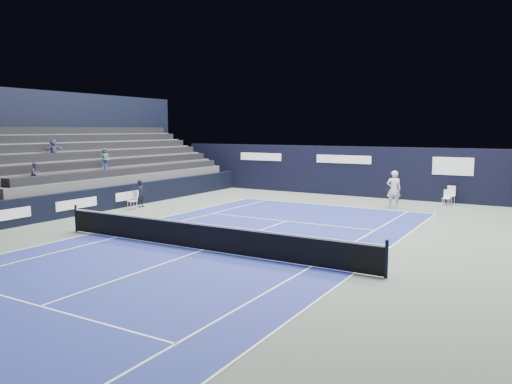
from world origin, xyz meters
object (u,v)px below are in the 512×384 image
folding_chair_back_a (447,195)px  folding_chair_back_b (450,194)px  tennis_net (202,236)px  line_judge_chair (134,199)px  tennis_player (394,189)px

folding_chair_back_a → folding_chair_back_b: bearing=84.2°
tennis_net → line_judge_chair: bearing=147.4°
folding_chair_back_b → tennis_net: tennis_net is taller
folding_chair_back_a → tennis_player: tennis_player is taller
folding_chair_back_a → tennis_player: bearing=-126.5°
folding_chair_back_a → folding_chair_back_b: folding_chair_back_b is taller
folding_chair_back_b → line_judge_chair: 17.35m
line_judge_chair → folding_chair_back_a: bearing=54.2°
folding_chair_back_a → tennis_net: tennis_net is taller
folding_chair_back_a → folding_chair_back_b: 0.48m
folding_chair_back_a → tennis_player: size_ratio=0.43×
folding_chair_back_a → line_judge_chair: (-13.90, -9.78, -0.03)m
tennis_net → folding_chair_back_a: bearing=70.3°
tennis_player → line_judge_chair: bearing=-147.9°
folding_chair_back_b → tennis_net: 16.61m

